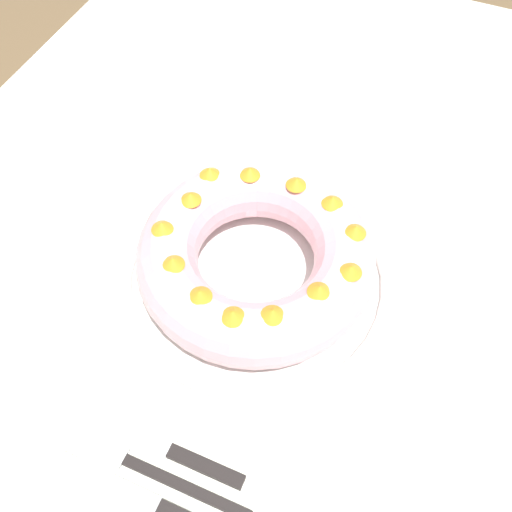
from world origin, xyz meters
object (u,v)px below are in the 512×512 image
fork (148,470)px  serving_dish (256,277)px  serving_knife (162,508)px  bundt_cake (256,256)px  cake_knife (172,452)px  side_bowl (88,185)px

fork → serving_dish: bearing=0.8°
fork → serving_knife: serving_knife is taller
bundt_cake → cake_knife: bundt_cake is taller
serving_knife → cake_knife: (0.06, 0.02, -0.00)m
bundt_cake → side_bowl: (0.05, 0.29, -0.04)m
bundt_cake → side_bowl: bearing=80.7°
bundt_cake → serving_knife: 0.31m
fork → side_bowl: side_bowl is taller
side_bowl → bundt_cake: bearing=-99.3°
bundt_cake → cake_knife: 0.25m
serving_dish → serving_knife: 0.31m
bundt_cake → fork: size_ratio=1.42×
cake_knife → side_bowl: (0.29, 0.29, 0.01)m
serving_dish → fork: 0.28m
side_bowl → serving_dish: bearing=-99.3°
fork → cake_knife: bearing=-24.4°
serving_knife → side_bowl: 0.47m
bundt_cake → serving_knife: (-0.30, -0.02, -0.06)m
bundt_cake → serving_knife: size_ratio=1.30×
fork → side_bowl: (0.32, 0.28, 0.01)m
serving_dish → serving_knife: serving_dish is taller
cake_knife → serving_knife: bearing=-162.5°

